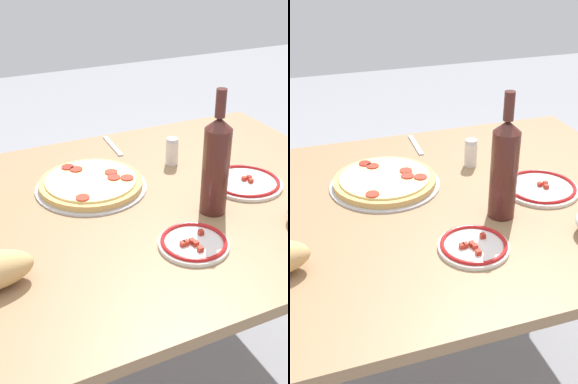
% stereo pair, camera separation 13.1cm
% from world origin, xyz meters
% --- Properties ---
extents(ground_plane, '(8.00, 8.00, 0.00)m').
position_xyz_m(ground_plane, '(0.00, 0.00, 0.00)').
color(ground_plane, gray).
rests_on(ground_plane, ground).
extents(dining_table, '(1.34, 0.99, 0.71)m').
position_xyz_m(dining_table, '(0.00, 0.00, 0.60)').
color(dining_table, '#93704C').
rests_on(dining_table, ground).
extents(pepperoni_pizza, '(0.32, 0.32, 0.03)m').
position_xyz_m(pepperoni_pizza, '(-0.10, 0.14, 0.72)').
color(pepperoni_pizza, '#B7B7BC').
rests_on(pepperoni_pizza, dining_table).
extents(wine_bottle, '(0.07, 0.07, 0.33)m').
position_xyz_m(wine_bottle, '(0.14, -0.12, 0.84)').
color(wine_bottle, '#471E19').
rests_on(wine_bottle, dining_table).
extents(side_plate_near, '(0.17, 0.17, 0.02)m').
position_xyz_m(side_plate_near, '(0.02, -0.24, 0.72)').
color(side_plate_near, white).
rests_on(side_plate_near, dining_table).
extents(side_plate_far, '(0.22, 0.22, 0.02)m').
position_xyz_m(side_plate_far, '(0.31, -0.04, 0.72)').
color(side_plate_far, white).
rests_on(side_plate_far, dining_table).
extents(spice_shaker, '(0.04, 0.04, 0.09)m').
position_xyz_m(spice_shaker, '(0.18, 0.18, 0.75)').
color(spice_shaker, silver).
rests_on(spice_shaker, dining_table).
extents(fork_left, '(0.03, 0.17, 0.00)m').
position_xyz_m(fork_left, '(0.06, 0.39, 0.71)').
color(fork_left, '#B7B7BC').
rests_on(fork_left, dining_table).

